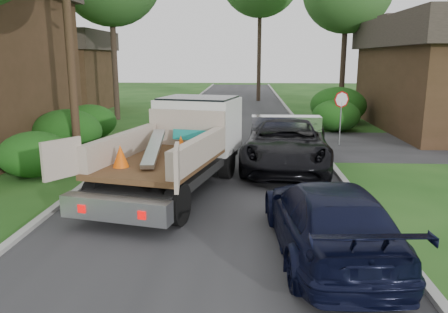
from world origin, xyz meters
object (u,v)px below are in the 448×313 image
utility_pole (68,22)px  flatbed_truck (185,139)px  stop_sign (341,107)px  house_left_far (57,70)px  black_pickup (287,143)px  navy_suv (328,219)px

utility_pole → flatbed_truck: utility_pole is taller
stop_sign → house_left_far: house_left_far is taller
black_pickup → utility_pole: bearing=-175.9°
black_pickup → stop_sign: bearing=62.4°
utility_pole → house_left_far: (-8.02, 17.02, -2.12)m
stop_sign → house_left_far: (-18.70, 13.00, 1.27)m
utility_pole → flatbed_truck: (4.49, -2.59, -3.73)m
house_left_far → black_pickup: house_left_far is taller
stop_sign → flatbed_truck: size_ratio=0.33×
stop_sign → utility_pole: bearing=-159.4°
stop_sign → navy_suv: stop_sign is taller
house_left_far → black_pickup: 23.56m
flatbed_truck → navy_suv: (3.59, -4.95, -0.68)m
flatbed_truck → stop_sign: bearing=60.0°
house_left_far → black_pickup: (15.90, -17.25, -2.15)m
stop_sign → utility_pole: 11.91m
black_pickup → navy_suv: size_ratio=1.23×
utility_pole → flatbed_truck: size_ratio=1.34×
stop_sign → flatbed_truck: flatbed_truck is taller
flatbed_truck → black_pickup: size_ratio=1.16×
house_left_far → black_pickup: bearing=-47.3°
utility_pole → navy_suv: 11.90m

